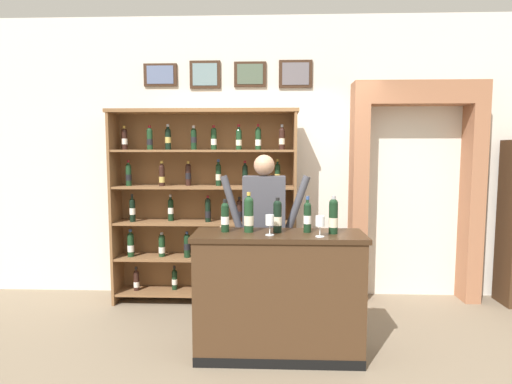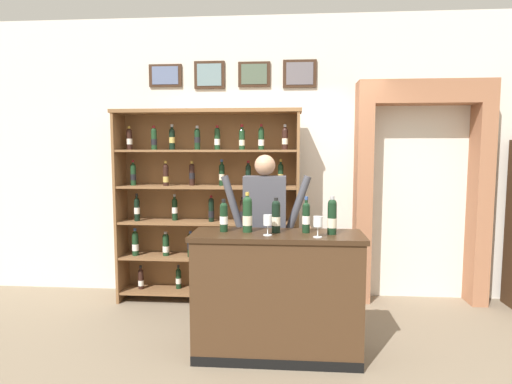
# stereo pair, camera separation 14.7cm
# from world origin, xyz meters

# --- Properties ---
(ground_plane) EXTENTS (14.00, 14.00, 0.02)m
(ground_plane) POSITION_xyz_m (0.00, 0.00, -0.01)
(ground_plane) COLOR #7A6B56
(back_wall) EXTENTS (12.00, 0.19, 3.28)m
(back_wall) POSITION_xyz_m (-0.00, 1.65, 1.64)
(back_wall) COLOR silver
(back_wall) RESTS_ON ground
(wine_shelf) EXTENTS (2.09, 0.38, 2.18)m
(wine_shelf) POSITION_xyz_m (-0.69, 1.27, 1.16)
(wine_shelf) COLOR brown
(wine_shelf) RESTS_ON ground
(archway_doorway) EXTENTS (1.46, 0.45, 2.49)m
(archway_doorway) POSITION_xyz_m (1.70, 1.52, 1.39)
(archway_doorway) COLOR #9E6647
(archway_doorway) RESTS_ON ground
(tasting_counter) EXTENTS (1.42, 0.50, 1.05)m
(tasting_counter) POSITION_xyz_m (0.13, -0.00, 0.52)
(tasting_counter) COLOR #422B19
(tasting_counter) RESTS_ON ground
(shopkeeper) EXTENTS (0.87, 0.22, 1.69)m
(shopkeeper) POSITION_xyz_m (-0.01, 0.53, 1.04)
(shopkeeper) COLOR #2D3347
(shopkeeper) RESTS_ON ground
(tasting_bottle_prosecco) EXTENTS (0.07, 0.07, 0.28)m
(tasting_bottle_prosecco) POSITION_xyz_m (-0.32, 0.04, 1.18)
(tasting_bottle_prosecco) COLOR black
(tasting_bottle_prosecco) RESTS_ON tasting_counter
(tasting_bottle_rosso) EXTENTS (0.08, 0.08, 0.33)m
(tasting_bottle_rosso) POSITION_xyz_m (-0.12, 0.04, 1.20)
(tasting_bottle_rosso) COLOR #19381E
(tasting_bottle_rosso) RESTS_ON tasting_counter
(tasting_bottle_riserva) EXTENTS (0.07, 0.07, 0.29)m
(tasting_bottle_riserva) POSITION_xyz_m (0.12, 0.03, 1.19)
(tasting_bottle_riserva) COLOR black
(tasting_bottle_riserva) RESTS_ON tasting_counter
(tasting_bottle_grappa) EXTENTS (0.07, 0.07, 0.30)m
(tasting_bottle_grappa) POSITION_xyz_m (0.37, 0.05, 1.18)
(tasting_bottle_grappa) COLOR black
(tasting_bottle_grappa) RESTS_ON tasting_counter
(tasting_bottle_super_tuscan) EXTENTS (0.08, 0.08, 0.31)m
(tasting_bottle_super_tuscan) POSITION_xyz_m (0.57, -0.00, 1.19)
(tasting_bottle_super_tuscan) COLOR black
(tasting_bottle_super_tuscan) RESTS_ON tasting_counter
(wine_glass_right) EXTENTS (0.07, 0.07, 0.17)m
(wine_glass_right) POSITION_xyz_m (0.45, -0.13, 1.16)
(wine_glass_right) COLOR silver
(wine_glass_right) RESTS_ON tasting_counter
(wine_glass_spare) EXTENTS (0.07, 0.07, 0.17)m
(wine_glass_spare) POSITION_xyz_m (0.05, -0.09, 1.17)
(wine_glass_spare) COLOR silver
(wine_glass_spare) RESTS_ON tasting_counter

